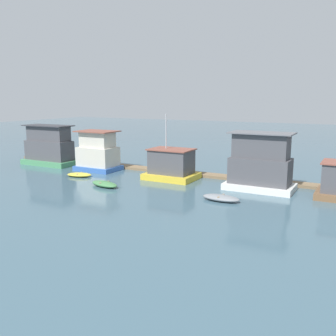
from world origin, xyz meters
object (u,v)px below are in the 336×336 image
object	(u,v)px
dinghy_green	(104,184)
dinghy_grey	(221,198)
houseboat_blue	(98,153)
houseboat_yellow	(171,165)
houseboat_white	(260,164)
houseboat_green	(49,147)
mooring_post_near_right	(82,157)
dinghy_yellow	(79,175)

from	to	relation	value
dinghy_green	dinghy_grey	xyz separation A→B (m)	(11.92, 0.55, -0.01)
houseboat_blue	houseboat_yellow	world-z (taller)	houseboat_yellow
houseboat_yellow	houseboat_white	xyz separation A→B (m)	(9.60, -0.22, 0.94)
houseboat_green	dinghy_green	bearing A→B (deg)	-25.17
houseboat_blue	dinghy_green	distance (m)	9.05
houseboat_white	mooring_post_near_right	distance (m)	23.98
houseboat_yellow	dinghy_green	world-z (taller)	houseboat_yellow
houseboat_blue	mooring_post_near_right	world-z (taller)	houseboat_blue
dinghy_yellow	dinghy_green	size ratio (longest dim) A/B	0.85
dinghy_green	mooring_post_near_right	bearing A→B (deg)	140.77
dinghy_yellow	dinghy_green	bearing A→B (deg)	-24.84
houseboat_white	houseboat_green	bearing A→B (deg)	178.91
dinghy_grey	houseboat_white	bearing A→B (deg)	71.96
dinghy_grey	mooring_post_near_right	bearing A→B (deg)	160.72
dinghy_yellow	mooring_post_near_right	bearing A→B (deg)	129.18
houseboat_green	houseboat_yellow	distance (m)	18.20
dinghy_green	houseboat_blue	bearing A→B (deg)	132.55
houseboat_yellow	houseboat_white	world-z (taller)	houseboat_yellow
houseboat_yellow	mooring_post_near_right	bearing A→B (deg)	172.17
houseboat_yellow	houseboat_blue	bearing A→B (deg)	178.67
houseboat_green	dinghy_grey	world-z (taller)	houseboat_green
houseboat_yellow	houseboat_green	bearing A→B (deg)	179.02
houseboat_yellow	dinghy_yellow	bearing A→B (deg)	-158.41
houseboat_yellow	dinghy_green	xyz separation A→B (m)	(-4.12, -6.30, -1.22)
houseboat_green	houseboat_blue	xyz separation A→B (m)	(8.07, -0.08, -0.18)
houseboat_green	mooring_post_near_right	world-z (taller)	houseboat_green
houseboat_yellow	dinghy_grey	xyz separation A→B (m)	(7.80, -5.75, -1.23)
houseboat_white	dinghy_grey	bearing A→B (deg)	-108.04
houseboat_white	dinghy_grey	world-z (taller)	houseboat_white
houseboat_white	mooring_post_near_right	size ratio (longest dim) A/B	3.13
houseboat_white	dinghy_grey	xyz separation A→B (m)	(-1.80, -5.53, -2.17)
dinghy_grey	mooring_post_near_right	distance (m)	23.36
houseboat_green	dinghy_yellow	distance (m)	9.77
houseboat_white	mooring_post_near_right	bearing A→B (deg)	174.78
dinghy_green	dinghy_grey	distance (m)	11.93
houseboat_white	dinghy_green	distance (m)	15.16
houseboat_white	mooring_post_near_right	xyz separation A→B (m)	(-23.83, 2.18, -1.41)
dinghy_green	dinghy_yellow	bearing A→B (deg)	155.16
houseboat_green	dinghy_green	world-z (taller)	houseboat_green
houseboat_blue	houseboat_green	bearing A→B (deg)	179.46
dinghy_green	dinghy_grey	size ratio (longest dim) A/B	1.08
mooring_post_near_right	houseboat_yellow	bearing A→B (deg)	-7.83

